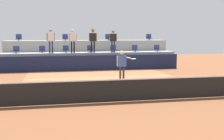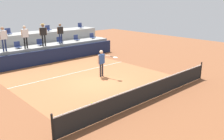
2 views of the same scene
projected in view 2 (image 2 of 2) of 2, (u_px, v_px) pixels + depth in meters
ground_plane at (97, 81)px, 14.54m from camera, size 40.00×40.00×0.00m
court_inner_paint at (87, 78)px, 15.25m from camera, size 9.00×10.00×0.01m
court_service_line at (74, 73)px, 16.24m from camera, size 9.00×0.06×0.00m
tennis_net at (148, 91)px, 11.58m from camera, size 10.48×0.08×1.07m
sponsor_backboard at (48, 56)px, 18.62m from camera, size 13.00×0.16×1.10m
seating_tier_lower at (40, 53)px, 19.52m from camera, size 13.00×1.80×1.25m
seating_tier_upper at (30, 45)px, 20.67m from camera, size 13.00×1.80×2.10m
stadium_chair_lower_mid_left at (18, 46)px, 18.06m from camera, size 0.44×0.40×0.52m
stadium_chair_lower_center at (40, 43)px, 19.24m from camera, size 0.44×0.40×0.52m
stadium_chair_lower_mid_right at (60, 40)px, 20.42m from camera, size 0.44×0.40×0.52m
stadium_chair_lower_right at (76, 38)px, 21.55m from camera, size 0.44×0.40×0.52m
stadium_chair_lower_far_right at (92, 36)px, 22.73m from camera, size 0.44×0.40×0.52m
stadium_chair_upper_left at (8, 32)px, 19.12m from camera, size 0.44×0.40×0.52m
stadium_chair_upper_right at (48, 29)px, 21.41m from camera, size 0.44×0.40×0.52m
stadium_chair_upper_far_right at (80, 26)px, 23.72m from camera, size 0.44×0.40×0.52m
tennis_player at (102, 61)px, 15.19m from camera, size 0.86×1.18×1.74m
spectator_in_grey at (3, 37)px, 16.84m from camera, size 0.61×0.27×1.74m
spectator_in_white at (25, 35)px, 17.88m from camera, size 0.60×0.26×1.71m
spectator_with_hat at (43, 32)px, 18.83m from camera, size 0.60×0.48×1.77m
spectator_leaning_on_rail at (60, 32)px, 19.86m from camera, size 0.59×0.23×1.67m
tennis_ball at (92, 103)px, 10.00m from camera, size 0.07×0.07×0.07m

